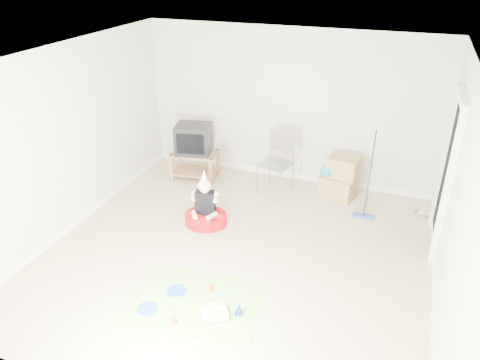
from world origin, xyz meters
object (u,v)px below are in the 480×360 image
(cardboard_boxes, at_px, (340,178))
(crt_tv, at_px, (194,139))
(tv_stand, at_px, (195,163))
(birthday_cake, at_px, (215,314))
(folding_chair, at_px, (275,164))
(seated_woman, at_px, (206,213))

(cardboard_boxes, bearing_deg, crt_tv, -175.74)
(tv_stand, bearing_deg, birthday_cake, -61.44)
(crt_tv, bearing_deg, folding_chair, -13.04)
(crt_tv, distance_m, seated_woman, 1.68)
(tv_stand, relative_size, cardboard_boxes, 1.19)
(birthday_cake, bearing_deg, cardboard_boxes, 76.24)
(cardboard_boxes, height_order, birthday_cake, cardboard_boxes)
(cardboard_boxes, bearing_deg, birthday_cake, -103.76)
(crt_tv, bearing_deg, cardboard_boxes, -7.41)
(tv_stand, distance_m, folding_chair, 1.50)
(tv_stand, height_order, crt_tv, crt_tv)
(cardboard_boxes, bearing_deg, tv_stand, -175.74)
(cardboard_boxes, xyz_separation_m, birthday_cake, (-0.81, -3.31, -0.29))
(tv_stand, height_order, cardboard_boxes, cardboard_boxes)
(tv_stand, distance_m, birthday_cake, 3.56)
(crt_tv, distance_m, folding_chair, 1.49)
(folding_chair, xyz_separation_m, birthday_cake, (0.22, -3.09, -0.48))
(folding_chair, relative_size, cardboard_boxes, 1.53)
(folding_chair, height_order, birthday_cake, folding_chair)
(folding_chair, xyz_separation_m, seated_woman, (-0.66, -1.33, -0.32))
(folding_chair, bearing_deg, birthday_cake, -85.89)
(crt_tv, distance_m, cardboard_boxes, 2.55)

